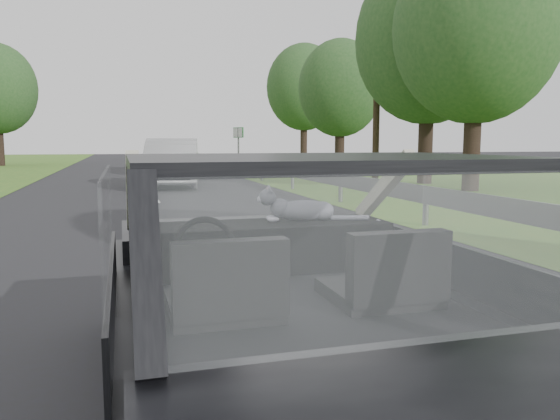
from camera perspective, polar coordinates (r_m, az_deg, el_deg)
subject_car at (r=2.88m, az=1.24°, el=-8.57°), size 1.80×4.00×1.45m
dashboard at (r=3.44m, az=-1.88°, el=-3.85°), size 1.58×0.45×0.30m
driver_seat at (r=2.47m, az=-5.65°, el=-7.52°), size 0.50×0.72×0.42m
passenger_seat at (r=2.73m, az=11.19°, el=-6.23°), size 0.50×0.72×0.42m
steering_wheel at (r=3.06m, az=-7.79°, el=-3.94°), size 0.36×0.36×0.04m
cat at (r=3.51m, az=2.46°, el=0.11°), size 0.53×0.23×0.23m
guardrail at (r=13.68m, az=5.90°, el=3.20°), size 0.05×90.00×0.32m
other_car at (r=19.18m, az=-11.20°, el=4.92°), size 2.63×5.18×1.63m
highway_sign at (r=29.84m, az=-4.36°, el=6.41°), size 0.45×0.88×2.30m
utility_pole at (r=21.70m, az=10.11°, el=13.40°), size 0.31×0.31×7.84m
tree_0 at (r=17.97m, az=19.73°, el=13.99°), size 5.71×5.71×7.56m
tree_1 at (r=20.66m, az=15.18°, el=13.63°), size 6.06×6.06×7.87m
tree_2 at (r=28.59m, az=6.30°, el=10.59°), size 5.25×5.25×6.52m
tree_3 at (r=43.57m, az=2.52°, el=10.96°), size 6.95×6.95×8.87m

